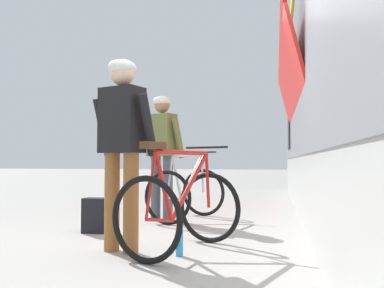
# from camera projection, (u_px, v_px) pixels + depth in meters

# --- Properties ---
(ground_plane) EXTENTS (80.00, 80.00, 0.00)m
(ground_plane) POSITION_uv_depth(u_px,v_px,m) (163.00, 250.00, 3.76)
(ground_plane) COLOR #A09E99
(cyclist_near_in_olive) EXTENTS (0.66, 0.47, 1.76)m
(cyclist_near_in_olive) POSITION_uv_depth(u_px,v_px,m) (162.00, 145.00, 5.81)
(cyclist_near_in_olive) COLOR #4C515B
(cyclist_near_in_olive) RESTS_ON ground
(cyclist_far_in_dark) EXTENTS (0.66, 0.43, 1.76)m
(cyclist_far_in_dark) POSITION_uv_depth(u_px,v_px,m) (122.00, 136.00, 3.73)
(cyclist_far_in_dark) COLOR #935B2D
(cyclist_far_in_dark) RESTS_ON ground
(bicycle_near_silver) EXTENTS (0.99, 1.23, 0.99)m
(bicycle_near_silver) POSITION_uv_depth(u_px,v_px,m) (186.00, 191.00, 5.71)
(bicycle_near_silver) COLOR black
(bicycle_near_silver) RESTS_ON ground
(bicycle_far_red) EXTENTS (1.04, 1.25, 0.99)m
(bicycle_far_red) POSITION_uv_depth(u_px,v_px,m) (181.00, 208.00, 3.69)
(bicycle_far_red) COLOR black
(bicycle_far_red) RESTS_ON ground
(backpack_on_platform) EXTENTS (0.29, 0.19, 0.40)m
(backpack_on_platform) POSITION_uv_depth(u_px,v_px,m) (96.00, 215.00, 4.70)
(backpack_on_platform) COLOR black
(backpack_on_platform) RESTS_ON ground
(water_bottle_near_the_bikes) EXTENTS (0.06, 0.06, 0.22)m
(water_bottle_near_the_bikes) POSITION_uv_depth(u_px,v_px,m) (179.00, 243.00, 3.52)
(water_bottle_near_the_bikes) COLOR #338CCC
(water_bottle_near_the_bikes) RESTS_ON ground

